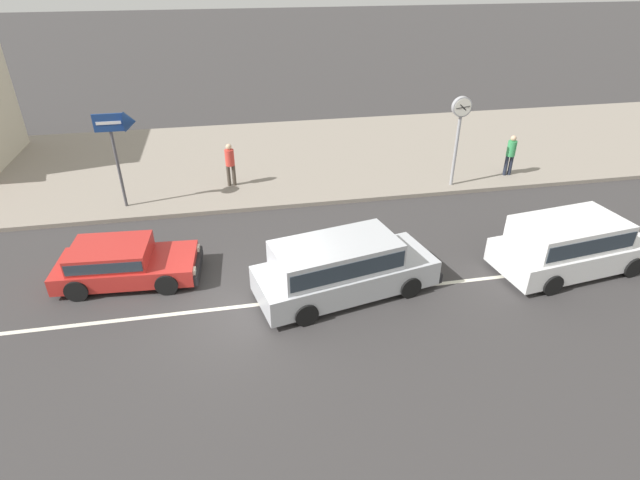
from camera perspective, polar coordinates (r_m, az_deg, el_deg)
The scene contains 10 objects.
ground_plane at distance 13.08m, azimuth -7.52°, elevation -7.38°, with size 160.00×160.00×0.00m, color #383535.
lane_centre_stripe at distance 13.08m, azimuth -7.52°, elevation -7.36°, with size 50.40×0.14×0.01m, color silver.
kerb_strip at distance 22.26m, azimuth -9.54°, elevation 9.03°, with size 68.00×10.00×0.15m, color gray.
hatchback_red_0 at distance 14.63m, azimuth -21.72°, elevation -2.29°, with size 3.89×2.03×1.10m.
minivan_silver_2 at distance 12.95m, azimuth 2.46°, elevation -2.98°, with size 5.09×2.73×1.56m.
minivan_white_3 at distance 15.61m, azimuth 26.70°, elevation -0.30°, with size 4.69×2.42×1.56m.
street_clock at distance 19.11m, azimuth 15.71°, elevation 13.16°, with size 0.71×0.22×3.36m.
arrow_signboard at distance 17.81m, azimuth -21.38°, elevation 11.82°, with size 1.33×0.64×3.31m.
pedestrian_near_clock at distance 19.18m, azimuth -10.25°, elevation 8.81°, with size 0.34×0.34×1.64m.
pedestrian_mid_kerb at distance 21.23m, azimuth 20.97°, elevation 9.34°, with size 0.34×0.34×1.62m.
Camera 1 is at (-0.26, -10.44, 7.88)m, focal length 28.00 mm.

